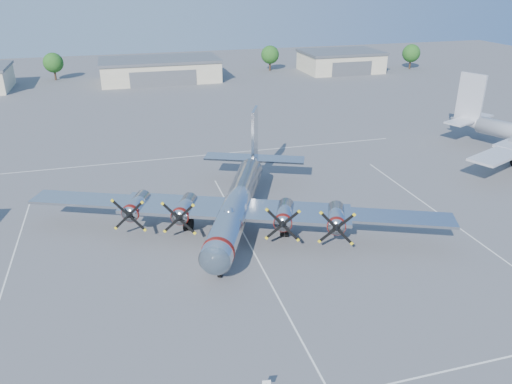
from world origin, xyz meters
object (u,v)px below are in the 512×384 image
object	(u,v)px
hangar_east	(341,61)
info_placard	(266,384)
tree_east	(270,55)
main_bomber_b29	(239,225)
tree_far_east	(411,53)
hangar_center	(160,70)
tree_west	(53,63)

from	to	relation	value
hangar_east	info_placard	bearing A→B (deg)	-116.85
tree_east	main_bomber_b29	distance (m)	90.85
tree_far_east	info_placard	xyz separation A→B (m)	(-71.89, -100.55, -3.48)
hangar_center	tree_east	size ratio (longest dim) A/B	4.31
tree_far_east	main_bomber_b29	xyz separation A→B (m)	(-67.98, -77.66, -4.22)
tree_far_east	hangar_center	bearing A→B (deg)	178.35
tree_east	tree_west	bearing A→B (deg)	177.92
hangar_center	hangar_east	xyz separation A→B (m)	(48.00, 0.00, 0.00)
tree_west	tree_east	xyz separation A→B (m)	(55.00, -2.00, 0.00)
hangar_center	hangar_east	world-z (taller)	same
hangar_east	tree_west	xyz separation A→B (m)	(-73.00, 8.04, 1.51)
tree_east	info_placard	size ratio (longest dim) A/B	6.29
hangar_center	info_placard	bearing A→B (deg)	-92.17
main_bomber_b29	hangar_center	bearing A→B (deg)	113.42
tree_east	info_placard	bearing A→B (deg)	-107.34
tree_west	tree_far_east	distance (m)	93.54
tree_far_east	info_placard	bearing A→B (deg)	-125.56
hangar_center	tree_east	world-z (taller)	tree_east
hangar_center	info_placard	xyz separation A→B (m)	(-3.89, -102.51, -1.97)
tree_east	info_placard	world-z (taller)	tree_east
hangar_east	tree_far_east	distance (m)	20.15
hangar_east	tree_east	size ratio (longest dim) A/B	3.10
tree_east	main_bomber_b29	bearing A→B (deg)	-109.29
hangar_center	main_bomber_b29	distance (m)	79.67
hangar_center	main_bomber_b29	world-z (taller)	hangar_center
tree_far_east	main_bomber_b29	world-z (taller)	tree_far_east
hangar_center	tree_far_east	distance (m)	68.05
hangar_east	tree_far_east	bearing A→B (deg)	-5.61
hangar_center	main_bomber_b29	size ratio (longest dim) A/B	0.68
hangar_east	tree_east	world-z (taller)	tree_east
main_bomber_b29	info_placard	world-z (taller)	main_bomber_b29
hangar_east	tree_far_east	xyz separation A→B (m)	(20.00, -1.96, 1.51)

